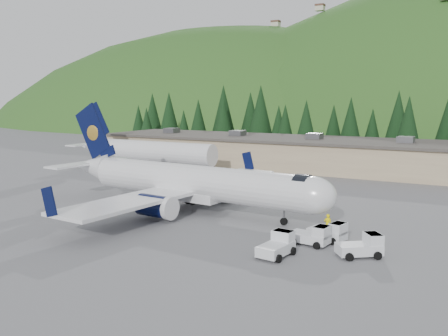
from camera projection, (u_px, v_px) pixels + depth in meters
ground at (197, 211)px, 53.85m from camera, size 600.00×600.00×0.00m
airliner at (189, 182)px, 53.98m from camera, size 34.89×32.75×11.57m
second_airliner at (142, 150)px, 84.44m from camera, size 27.50×11.00×10.05m
baggage_tug_a at (313, 236)px, 41.47m from camera, size 3.41×2.27×1.73m
baggage_tug_b at (330, 232)px, 42.68m from camera, size 3.48×2.51×1.71m
baggage_tug_c at (278, 245)px, 38.72m from camera, size 2.38×3.58×1.82m
terminal_building at (287, 152)px, 88.74m from camera, size 71.00×17.00×6.10m
baggage_tug_d at (363, 246)px, 38.48m from camera, size 3.71×3.39×1.80m
ramp_worker at (328, 224)px, 44.89m from camera, size 0.78×0.64×1.83m
tree_line at (336, 119)px, 108.66m from camera, size 113.85×18.66×13.99m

